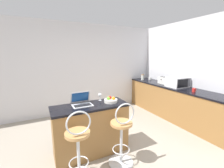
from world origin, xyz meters
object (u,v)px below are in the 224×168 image
at_px(mug_red, 194,90).
at_px(fruit_bowl, 111,100).
at_px(wine_glass_tall, 100,95).
at_px(bar_stool_far, 122,135).
at_px(laptop, 81,102).
at_px(mug_white, 150,78).
at_px(microwave, 178,82).
at_px(bar_stool_near, 78,147).
at_px(storage_jar, 143,77).
at_px(toaster, 163,80).

relative_size(mug_red, fruit_bowl, 0.38).
bearing_deg(mug_red, wine_glass_tall, 170.59).
relative_size(bar_stool_far, wine_glass_tall, 7.42).
relative_size(laptop, mug_red, 3.65).
bearing_deg(mug_white, microwave, -95.28).
xyz_separation_m(bar_stool_near, bar_stool_far, (0.68, 0.00, 0.00)).
bearing_deg(mug_red, bar_stool_near, -173.58).
relative_size(laptop, microwave, 0.64).
bearing_deg(bar_stool_near, storage_jar, 38.37).
bearing_deg(storage_jar, microwave, -83.79).
bearing_deg(microwave, bar_stool_far, -158.38).
distance_m(mug_red, fruit_bowl, 2.03).
bearing_deg(mug_red, toaster, 84.96).
distance_m(bar_stool_near, toaster, 3.17).
relative_size(microwave, wine_glass_tall, 3.68).
xyz_separation_m(bar_stool_near, fruit_bowl, (0.72, 0.47, 0.43)).
xyz_separation_m(laptop, microwave, (2.64, 0.29, 0.08)).
xyz_separation_m(bar_stool_near, storage_jar, (2.72, 2.15, 0.48)).
height_order(bar_stool_far, toaster, toaster).
xyz_separation_m(bar_stool_far, toaster, (2.15, 1.33, 0.49)).
relative_size(bar_stool_near, fruit_bowl, 4.40).
bearing_deg(storage_jar, bar_stool_far, -133.48).
bearing_deg(mug_red, microwave, 78.14).
relative_size(toaster, mug_white, 2.91).
height_order(microwave, fruit_bowl, microwave).
xyz_separation_m(bar_stool_near, microwave, (2.86, 0.86, 0.52)).
xyz_separation_m(bar_stool_far, microwave, (2.18, 0.86, 0.52)).
bearing_deg(bar_stool_near, mug_white, 35.01).
height_order(mug_red, wine_glass_tall, wine_glass_tall).
relative_size(toaster, wine_glass_tall, 2.14).
height_order(bar_stool_far, storage_jar, storage_jar).
relative_size(toaster, mug_red, 3.32).
bearing_deg(laptop, bar_stool_far, -51.15).
relative_size(microwave, fruit_bowl, 2.18).
height_order(fruit_bowl, mug_white, fruit_bowl).
distance_m(mug_red, storage_jar, 1.84).
distance_m(bar_stool_near, mug_white, 3.65).
bearing_deg(laptop, wine_glass_tall, 13.52).
distance_m(microwave, toaster, 0.47).
relative_size(bar_stool_far, mug_white, 10.07).
distance_m(wine_glass_tall, storage_jar, 2.60).
bearing_deg(fruit_bowl, bar_stool_far, -94.88).
xyz_separation_m(wine_glass_tall, fruit_bowl, (0.13, -0.19, -0.06)).
bearing_deg(mug_red, mug_white, 82.63).
height_order(fruit_bowl, storage_jar, storage_jar).
distance_m(laptop, toaster, 2.72).
distance_m(microwave, mug_white, 1.22).
bearing_deg(bar_stool_far, mug_red, 8.50).
bearing_deg(wine_glass_tall, mug_red, -9.41).
distance_m(laptop, wine_glass_tall, 0.39).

